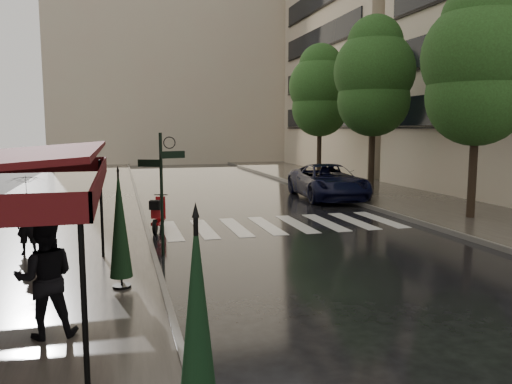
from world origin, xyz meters
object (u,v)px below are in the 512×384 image
parked_car (328,182)px  parasol_back (120,224)px  pedestrian_terrace (45,278)px  scooter (158,215)px  parasol_front (198,350)px  pedestrian_with_umbrella (26,191)px

parked_car → parasol_back: size_ratio=2.43×
pedestrian_terrace → scooter: 8.35m
pedestrian_terrace → parked_car: size_ratio=0.32×
parasol_front → scooter: bearing=87.3°
parasol_front → parasol_back: (-0.58, 5.99, -0.07)m
parked_car → parasol_back: parasol_back is taller
pedestrian_terrace → scooter: bearing=-108.2°
parked_car → pedestrian_with_umbrella: bearing=-139.8°
parasol_back → pedestrian_terrace: bearing=-117.4°
pedestrian_with_umbrella → pedestrian_terrace: pedestrian_with_umbrella is taller
scooter → parasol_back: size_ratio=0.69×
pedestrian_terrace → pedestrian_with_umbrella: bearing=-81.1°
parked_car → parasol_front: size_ratio=2.30×
pedestrian_terrace → scooter: pedestrian_terrace is taller
parasol_back → parasol_front: bearing=-84.4°
pedestrian_with_umbrella → scooter: size_ratio=1.47×
parasol_front → parked_car: bearing=63.3°
pedestrian_with_umbrella → scooter: 4.42m
parasol_front → parasol_back: bearing=95.6°
parasol_front → parasol_back: size_ratio=1.05×
parked_car → scooter: bearing=-141.4°
parked_car → parasol_back: bearing=-124.1°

